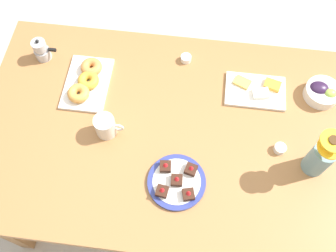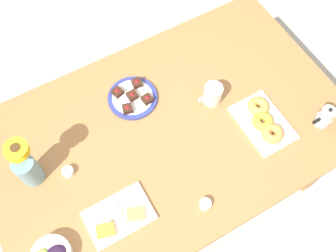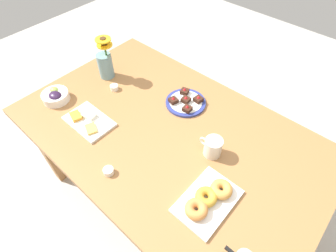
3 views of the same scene
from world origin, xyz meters
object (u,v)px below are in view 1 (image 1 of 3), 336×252
object	(u,v)px
croissant_platter	(87,81)
flower_vase	(320,158)
jam_cup_honey	(186,58)
moka_pot	(41,50)
dining_table	(168,139)
jam_cup_berry	(280,148)
grape_bowl	(322,92)
cheese_platter	(256,90)
dessert_plate	(177,182)
coffee_mug	(106,126)

from	to	relation	value
croissant_platter	flower_vase	world-z (taller)	flower_vase
jam_cup_honey	moka_pot	bearing A→B (deg)	-174.60
dining_table	jam_cup_berry	distance (m)	0.47
grape_bowl	flower_vase	bearing A→B (deg)	-98.28
jam_cup_honey	moka_pot	size ratio (longest dim) A/B	0.40
cheese_platter	jam_cup_honey	xyz separation A→B (m)	(-0.32, 0.13, 0.00)
grape_bowl	dessert_plate	world-z (taller)	grape_bowl
dining_table	grape_bowl	xyz separation A→B (m)	(0.64, 0.25, 0.12)
croissant_platter	dessert_plate	world-z (taller)	same
dining_table	grape_bowl	world-z (taller)	grape_bowl
dining_table	coffee_mug	distance (m)	0.29
grape_bowl	jam_cup_honey	xyz separation A→B (m)	(-0.60, 0.12, -0.01)
coffee_mug	jam_cup_berry	distance (m)	0.71
croissant_platter	cheese_platter	bearing A→B (deg)	4.22
croissant_platter	dessert_plate	bearing A→B (deg)	-42.15
grape_bowl	jam_cup_berry	distance (m)	0.33
dining_table	jam_cup_honey	distance (m)	0.38
grape_bowl	jam_cup_berry	xyz separation A→B (m)	(-0.18, -0.28, -0.01)
grape_bowl	jam_cup_berry	size ratio (longest dim) A/B	3.12
jam_cup_berry	moka_pot	size ratio (longest dim) A/B	0.40
croissant_platter	flower_vase	bearing A→B (deg)	-15.50
coffee_mug	jam_cup_berry	xyz separation A→B (m)	(0.71, 0.00, -0.04)
flower_vase	cheese_platter	bearing A→B (deg)	125.05
jam_cup_berry	flower_vase	xyz separation A→B (m)	(0.13, -0.06, 0.08)
dining_table	cheese_platter	world-z (taller)	cheese_platter
dining_table	croissant_platter	distance (m)	0.44
grape_bowl	croissant_platter	world-z (taller)	grape_bowl
grape_bowl	cheese_platter	bearing A→B (deg)	-177.06
grape_bowl	moka_pot	world-z (taller)	moka_pot
dining_table	jam_cup_honey	size ratio (longest dim) A/B	33.33
croissant_platter	grape_bowl	bearing A→B (deg)	3.87
dining_table	coffee_mug	world-z (taller)	coffee_mug
dining_table	coffee_mug	size ratio (longest dim) A/B	13.37
jam_cup_honey	dessert_plate	bearing A→B (deg)	-87.65
croissant_platter	dessert_plate	distance (m)	0.60
dessert_plate	dining_table	bearing A→B (deg)	105.50
dessert_plate	flower_vase	xyz separation A→B (m)	(0.53, 0.13, 0.08)
dining_table	grape_bowl	bearing A→B (deg)	21.46
grape_bowl	moka_pot	xyz separation A→B (m)	(-1.25, 0.05, 0.02)
dining_table	moka_pot	xyz separation A→B (m)	(-0.61, 0.30, 0.13)
coffee_mug	grape_bowl	size ratio (longest dim) A/B	0.80
croissant_platter	flower_vase	size ratio (longest dim) A/B	1.04
grape_bowl	jam_cup_berry	bearing A→B (deg)	-122.16
dining_table	croissant_platter	world-z (taller)	croissant_platter
dining_table	moka_pot	bearing A→B (deg)	153.63
flower_vase	moka_pot	distance (m)	1.26
dining_table	flower_vase	bearing A→B (deg)	-8.50
jam_cup_honey	jam_cup_berry	xyz separation A→B (m)	(0.42, -0.40, 0.00)
cheese_platter	jam_cup_honey	world-z (taller)	cheese_platter
grape_bowl	croissant_platter	xyz separation A→B (m)	(-1.02, -0.07, -0.01)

